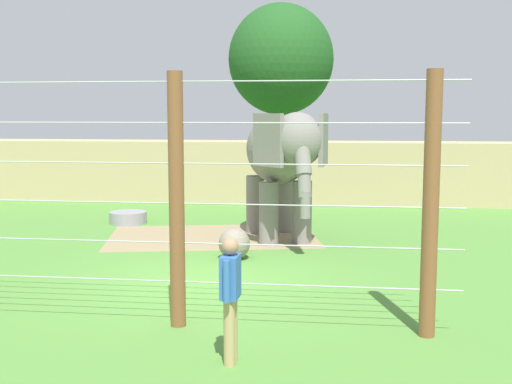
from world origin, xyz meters
TOP-DOWN VIEW (x-y plane):
  - ground_plane at (0.00, 0.00)m, footprint 120.00×120.00m
  - dirt_patch at (-0.72, 4.53)m, footprint 6.02×4.56m
  - embankment_wall at (0.00, 11.57)m, footprint 36.00×1.80m
  - elephant at (1.10, 4.33)m, footprint 2.59×4.23m
  - enrichment_ball at (0.26, 1.99)m, footprint 0.71×0.71m
  - cable_fence at (0.04, -2.61)m, footprint 8.71×0.23m
  - zookeeper at (1.17, -4.00)m, footprint 0.24×0.59m
  - water_tub at (-3.60, 6.24)m, footprint 1.10×1.10m
  - tree_far_left at (-0.16, 18.57)m, footprint 4.90×4.90m

SIDE VIEW (x-z plane):
  - ground_plane at x=0.00m, z-range 0.00..0.00m
  - dirt_patch at x=-0.72m, z-range 0.00..0.01m
  - water_tub at x=-3.60m, z-range 0.01..0.36m
  - enrichment_ball at x=0.26m, z-range 0.00..0.71m
  - zookeeper at x=1.17m, z-range 0.09..1.76m
  - embankment_wall at x=0.00m, z-range 0.00..2.22m
  - cable_fence at x=0.04m, z-range 0.01..3.88m
  - elephant at x=1.10m, z-range 0.53..3.81m
  - tree_far_left at x=-0.16m, z-range 1.56..9.87m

